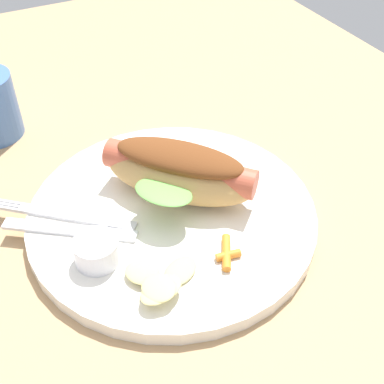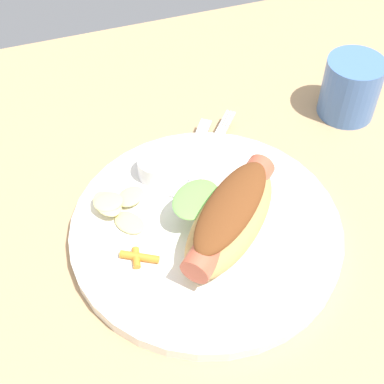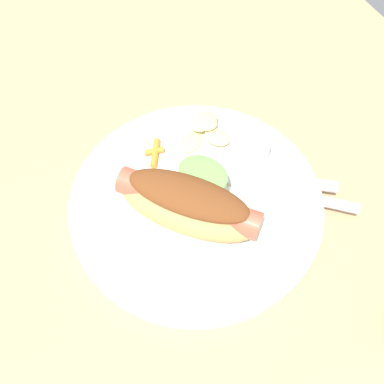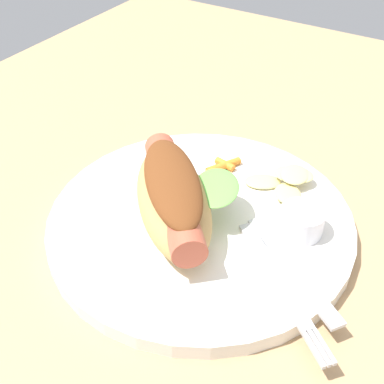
% 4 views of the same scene
% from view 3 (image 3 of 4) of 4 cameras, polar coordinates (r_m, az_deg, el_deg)
% --- Properties ---
extents(ground_plane, '(1.20, 0.90, 0.02)m').
position_cam_3_polar(ground_plane, '(0.54, 0.15, -5.62)').
color(ground_plane, tan).
extents(plate, '(0.30, 0.30, 0.02)m').
position_cam_3_polar(plate, '(0.54, 0.52, -1.32)').
color(plate, white).
rests_on(plate, ground_plane).
extents(hot_dog, '(0.16, 0.16, 0.06)m').
position_cam_3_polar(hot_dog, '(0.50, -0.63, -1.49)').
color(hot_dog, tan).
rests_on(hot_dog, plate).
extents(sauce_ramekin, '(0.04, 0.04, 0.03)m').
position_cam_3_polar(sauce_ramekin, '(0.57, 7.59, 5.45)').
color(sauce_ramekin, white).
rests_on(sauce_ramekin, plate).
extents(fork, '(0.11, 0.13, 0.00)m').
position_cam_3_polar(fork, '(0.55, 11.99, -0.19)').
color(fork, silver).
rests_on(fork, plate).
extents(knife, '(0.09, 0.12, 0.00)m').
position_cam_3_polar(knife, '(0.56, 11.00, 1.59)').
color(knife, silver).
rests_on(knife, plate).
extents(chips_pile, '(0.07, 0.08, 0.02)m').
position_cam_3_polar(chips_pile, '(0.59, 1.51, 7.78)').
color(chips_pile, '#D8CB7D').
rests_on(chips_pile, plate).
extents(carrot_garnish, '(0.04, 0.03, 0.01)m').
position_cam_3_polar(carrot_garnish, '(0.57, -4.96, 4.84)').
color(carrot_garnish, orange).
rests_on(carrot_garnish, plate).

